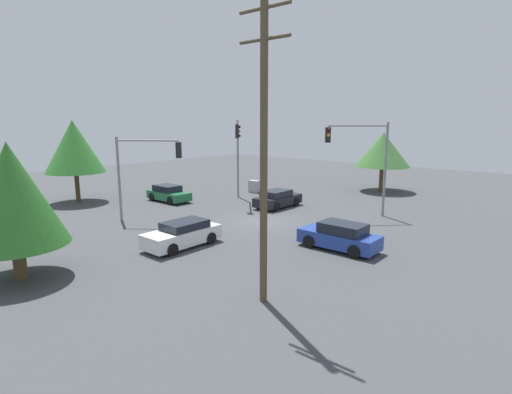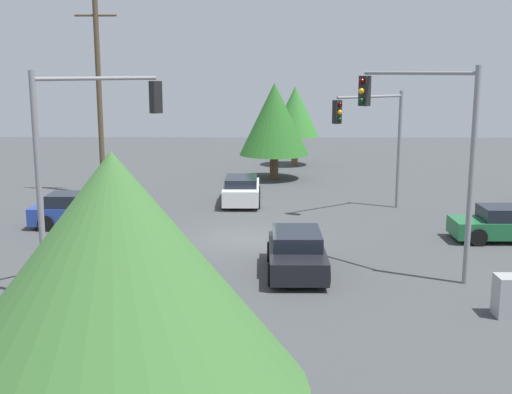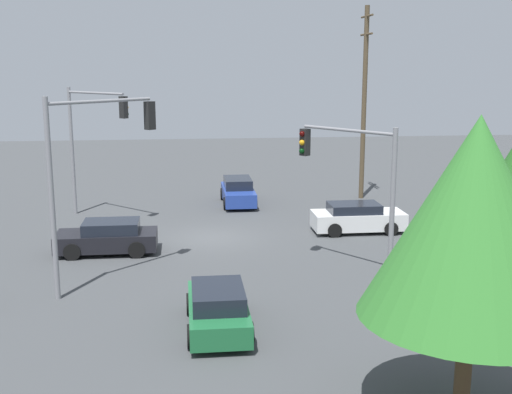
# 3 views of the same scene
# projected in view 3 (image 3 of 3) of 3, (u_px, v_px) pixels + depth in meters

# --- Properties ---
(ground_plane) EXTENTS (80.00, 80.00, 0.00)m
(ground_plane) POSITION_uv_depth(u_px,v_px,m) (211.00, 238.00, 29.63)
(ground_plane) COLOR #424447
(sedan_green) EXTENTS (4.06, 1.88, 1.39)m
(sedan_green) POSITION_uv_depth(u_px,v_px,m) (218.00, 308.00, 19.32)
(sedan_green) COLOR #1E6638
(sedan_green) RESTS_ON ground_plane
(sedan_dark) EXTENTS (1.96, 4.21, 1.39)m
(sedan_dark) POSITION_uv_depth(u_px,v_px,m) (108.00, 237.00, 27.17)
(sedan_dark) COLOR black
(sedan_dark) RESTS_ON ground_plane
(sedan_blue) EXTENTS (4.30, 1.84, 1.48)m
(sedan_blue) POSITION_uv_depth(u_px,v_px,m) (238.00, 192.00, 36.67)
(sedan_blue) COLOR #233D93
(sedan_blue) RESTS_ON ground_plane
(sedan_white) EXTENTS (1.92, 4.35, 1.39)m
(sedan_white) POSITION_uv_depth(u_px,v_px,m) (357.00, 218.00, 30.60)
(sedan_white) COLOR silver
(sedan_white) RESTS_ON ground_plane
(traffic_signal_main) EXTENTS (3.23, 3.48, 6.88)m
(traffic_signal_main) POSITION_uv_depth(u_px,v_px,m) (92.00, 157.00, 22.28)
(traffic_signal_main) COLOR gray
(traffic_signal_main) RESTS_ON ground_plane
(traffic_signal_cross) EXTENTS (3.69, 2.84, 5.77)m
(traffic_signal_cross) POSITION_uv_depth(u_px,v_px,m) (352.00, 172.00, 23.53)
(traffic_signal_cross) COLOR gray
(traffic_signal_cross) RESTS_ON ground_plane
(traffic_signal_aux) EXTENTS (3.29, 3.35, 6.72)m
(traffic_signal_aux) POSITION_uv_depth(u_px,v_px,m) (91.00, 130.00, 32.53)
(traffic_signal_aux) COLOR gray
(traffic_signal_aux) RESTS_ON ground_plane
(utility_pole_tall) EXTENTS (2.20, 0.28, 11.14)m
(utility_pole_tall) POSITION_uv_depth(u_px,v_px,m) (364.00, 99.00, 37.27)
(utility_pole_tall) COLOR brown
(utility_pole_tall) RESTS_ON ground_plane
(tree_left) EXTENTS (4.82, 4.82, 6.90)m
(tree_left) POSITION_uv_depth(u_px,v_px,m) (474.00, 219.00, 13.53)
(tree_left) COLOR #4C3823
(tree_left) RESTS_ON ground_plane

